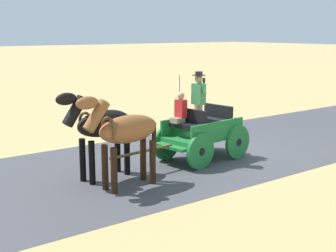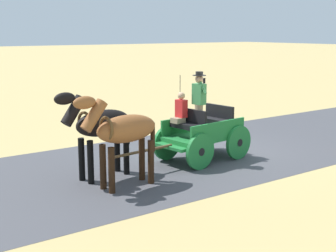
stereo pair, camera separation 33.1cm
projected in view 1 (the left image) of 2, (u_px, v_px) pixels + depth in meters
ground_plane at (214, 151)px, 14.35m from camera, size 200.00×200.00×0.00m
road_surface at (214, 151)px, 14.35m from camera, size 5.98×160.00×0.01m
horse_drawn_carriage at (200, 131)px, 13.23m from camera, size 1.67×4.52×2.50m
horse_near_side at (125, 132)px, 10.76m from camera, size 0.65×2.13×2.21m
horse_off_side at (101, 126)px, 11.42m from camera, size 0.80×2.15×2.21m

